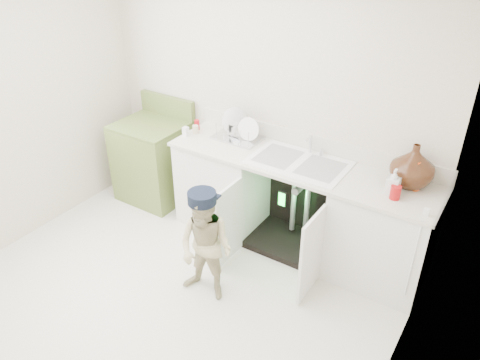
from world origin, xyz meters
name	(u,v)px	position (x,y,z in m)	size (l,w,h in m)	color
ground	(168,298)	(0.00, 0.00, 0.00)	(3.50, 3.50, 0.00)	beige
room_shell	(154,167)	(0.00, 0.00, 1.25)	(6.00, 5.50, 1.26)	beige
counter_run	(300,204)	(0.59, 1.21, 0.48)	(2.44, 1.02, 1.26)	white
avocado_stove	(154,159)	(-1.16, 1.18, 0.45)	(0.70, 0.65, 1.09)	olive
repair_worker	(206,246)	(0.25, 0.23, 0.50)	(0.62, 0.84, 0.98)	beige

